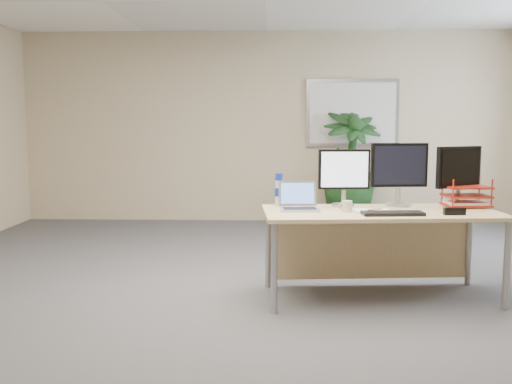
{
  "coord_description": "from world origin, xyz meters",
  "views": [
    {
      "loc": [
        0.11,
        -4.2,
        1.42
      ],
      "look_at": [
        -0.04,
        0.35,
        0.87
      ],
      "focal_mm": 40.0,
      "sensor_mm": 36.0,
      "label": 1
    }
  ],
  "objects_px": {
    "floor_plant": "(350,171)",
    "monitor_right": "(399,170)",
    "monitor_left": "(344,174)",
    "laptop": "(299,202)",
    "desk": "(377,227)"
  },
  "relations": [
    {
      "from": "floor_plant",
      "to": "laptop",
      "type": "height_order",
      "value": "floor_plant"
    },
    {
      "from": "monitor_left",
      "to": "desk",
      "type": "bearing_deg",
      "value": -27.24
    },
    {
      "from": "monitor_left",
      "to": "laptop",
      "type": "relative_size",
      "value": 1.44
    },
    {
      "from": "laptop",
      "to": "monitor_left",
      "type": "bearing_deg",
      "value": 24.8
    },
    {
      "from": "floor_plant",
      "to": "monitor_left",
      "type": "relative_size",
      "value": 3.13
    },
    {
      "from": "floor_plant",
      "to": "laptop",
      "type": "distance_m",
      "value": 3.39
    },
    {
      "from": "monitor_left",
      "to": "monitor_right",
      "type": "distance_m",
      "value": 0.47
    },
    {
      "from": "monitor_right",
      "to": "floor_plant",
      "type": "bearing_deg",
      "value": 90.26
    },
    {
      "from": "floor_plant",
      "to": "laptop",
      "type": "bearing_deg",
      "value": -104.3
    },
    {
      "from": "floor_plant",
      "to": "monitor_left",
      "type": "bearing_deg",
      "value": -98.28
    },
    {
      "from": "floor_plant",
      "to": "laptop",
      "type": "relative_size",
      "value": 4.52
    },
    {
      "from": "monitor_right",
      "to": "laptop",
      "type": "height_order",
      "value": "monitor_right"
    },
    {
      "from": "desk",
      "to": "laptop",
      "type": "distance_m",
      "value": 0.68
    },
    {
      "from": "floor_plant",
      "to": "monitor_right",
      "type": "distance_m",
      "value": 3.08
    },
    {
      "from": "desk",
      "to": "floor_plant",
      "type": "distance_m",
      "value": 3.26
    }
  ]
}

